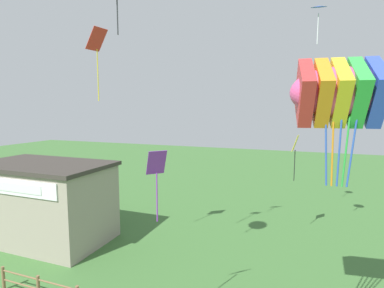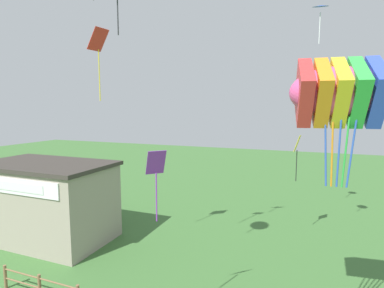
% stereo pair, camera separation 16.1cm
% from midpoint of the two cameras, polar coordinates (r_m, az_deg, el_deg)
% --- Properties ---
extents(seaside_building, '(8.47, 4.83, 4.94)m').
position_cam_midpoint_polar(seaside_building, '(21.45, -25.85, -9.67)').
color(seaside_building, gray).
rests_on(seaside_building, ground_plane).
extents(kite_rainbow_parafoil, '(3.04, 2.45, 3.96)m').
position_cam_midpoint_polar(kite_rainbow_parafoil, '(10.16, 26.41, 8.79)').
color(kite_rainbow_parafoil, '#E54C8C').
extents(kite_blue_delta, '(0.92, 0.91, 2.00)m').
position_cam_midpoint_polar(kite_blue_delta, '(18.12, 23.55, 22.68)').
color(kite_blue_delta, blue).
extents(kite_red_diamond, '(0.86, 1.00, 3.63)m').
position_cam_midpoint_polar(kite_red_diamond, '(16.74, -17.13, 17.12)').
color(kite_red_diamond, red).
extents(kite_purple_streamer, '(0.72, 0.74, 2.56)m').
position_cam_midpoint_polar(kite_purple_streamer, '(10.58, -6.42, -5.26)').
color(kite_purple_streamer, purple).
extents(kite_yellow_diamond, '(0.41, 0.79, 2.89)m').
position_cam_midpoint_polar(kite_yellow_diamond, '(19.68, 19.61, -0.83)').
color(kite_yellow_diamond, yellow).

